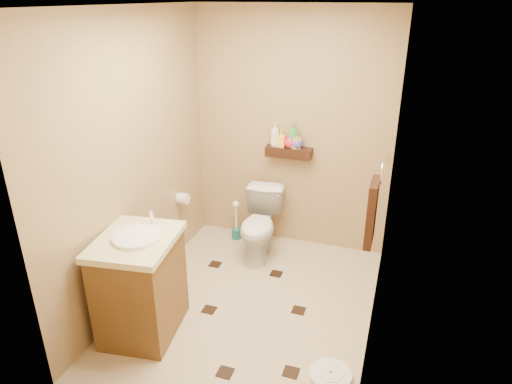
% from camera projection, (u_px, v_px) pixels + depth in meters
% --- Properties ---
extents(ground, '(2.50, 2.50, 0.00)m').
position_uv_depth(ground, '(250.00, 306.00, 3.93)').
color(ground, '#C0AF8C').
rests_on(ground, ground).
extents(wall_back, '(2.00, 0.04, 2.40)m').
position_uv_depth(wall_back, '(291.00, 133.00, 4.54)').
color(wall_back, tan).
rests_on(wall_back, ground).
extents(wall_front, '(2.00, 0.04, 2.40)m').
position_uv_depth(wall_front, '(170.00, 260.00, 2.37)').
color(wall_front, tan).
rests_on(wall_front, ground).
extents(wall_left, '(0.04, 2.50, 2.40)m').
position_uv_depth(wall_left, '(135.00, 162.00, 3.75)').
color(wall_left, tan).
rests_on(wall_left, ground).
extents(wall_right, '(0.04, 2.50, 2.40)m').
position_uv_depth(wall_right, '(386.00, 193.00, 3.16)').
color(wall_right, tan).
rests_on(wall_right, ground).
extents(ceiling, '(2.00, 2.50, 0.02)m').
position_uv_depth(ceiling, '(249.00, 5.00, 2.97)').
color(ceiling, silver).
rests_on(ceiling, wall_back).
extents(wall_shelf, '(0.46, 0.14, 0.10)m').
position_uv_depth(wall_shelf, '(289.00, 152.00, 4.54)').
color(wall_shelf, '#32180D').
rests_on(wall_shelf, wall_back).
extents(floor_accents, '(1.18, 1.42, 0.01)m').
position_uv_depth(floor_accents, '(252.00, 312.00, 3.85)').
color(floor_accents, black).
rests_on(floor_accents, ground).
extents(toilet, '(0.44, 0.70, 0.68)m').
position_uv_depth(toilet, '(260.00, 225.00, 4.57)').
color(toilet, white).
rests_on(toilet, ground).
extents(vanity, '(0.64, 0.75, 0.96)m').
position_uv_depth(vanity, '(141.00, 284.00, 3.49)').
color(vanity, brown).
rests_on(vanity, ground).
extents(bathroom_scale, '(0.37, 0.37, 0.06)m').
position_uv_depth(bathroom_scale, '(330.00, 376.00, 3.17)').
color(bathroom_scale, white).
rests_on(bathroom_scale, ground).
extents(toilet_brush, '(0.10, 0.10, 0.45)m').
position_uv_depth(toilet_brush, '(236.00, 225.00, 4.96)').
color(toilet_brush, '#196762').
rests_on(toilet_brush, ground).
extents(towel_ring, '(0.12, 0.30, 0.76)m').
position_uv_depth(towel_ring, '(373.00, 210.00, 3.50)').
color(towel_ring, silver).
rests_on(towel_ring, wall_right).
extents(toilet_paper, '(0.12, 0.11, 0.12)m').
position_uv_depth(toilet_paper, '(183.00, 198.00, 4.53)').
color(toilet_paper, white).
rests_on(toilet_paper, wall_left).
extents(bottle_a, '(0.12, 0.12, 0.24)m').
position_uv_depth(bottle_a, '(275.00, 134.00, 4.52)').
color(bottle_a, silver).
rests_on(bottle_a, wall_shelf).
extents(bottle_b, '(0.08, 0.08, 0.17)m').
position_uv_depth(bottle_b, '(281.00, 138.00, 4.51)').
color(bottle_b, yellow).
rests_on(bottle_b, wall_shelf).
extents(bottle_c, '(0.17, 0.17, 0.16)m').
position_uv_depth(bottle_c, '(290.00, 140.00, 4.49)').
color(bottle_c, '#DE1A46').
rests_on(bottle_c, wall_shelf).
extents(bottle_d, '(0.13, 0.13, 0.25)m').
position_uv_depth(bottle_d, '(293.00, 136.00, 4.46)').
color(bottle_d, green).
rests_on(bottle_d, wall_shelf).
extents(bottle_e, '(0.10, 0.10, 0.17)m').
position_uv_depth(bottle_e, '(297.00, 140.00, 4.46)').
color(bottle_e, gold).
rests_on(bottle_e, wall_shelf).
extents(bottle_f, '(0.16, 0.16, 0.15)m').
position_uv_depth(bottle_f, '(297.00, 141.00, 4.47)').
color(bottle_f, '#4645AD').
rests_on(bottle_f, wall_shelf).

